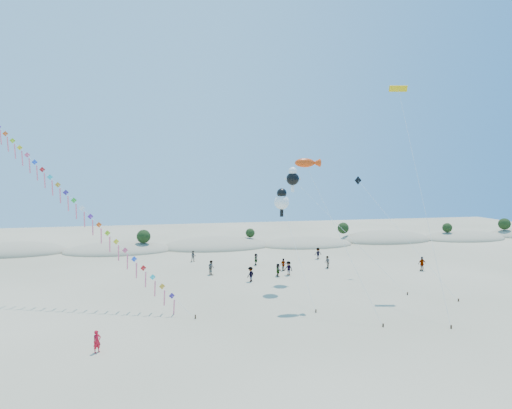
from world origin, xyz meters
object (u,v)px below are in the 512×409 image
object	(u,v)px
fish_kite	(308,163)
flyer_foreground	(97,341)
parafoil_kite	(399,95)
kite_train	(79,207)

from	to	relation	value
fish_kite	flyer_foreground	xyz separation A→B (m)	(-18.54, -8.50, -12.92)
parafoil_kite	fish_kite	bearing A→B (deg)	-166.23
kite_train	parafoil_kite	bearing A→B (deg)	-2.86
fish_kite	parafoil_kite	size ratio (longest dim) A/B	0.64
kite_train	fish_kite	bearing A→B (deg)	-11.37
kite_train	flyer_foreground	bearing A→B (deg)	-75.44
flyer_foreground	kite_train	bearing A→B (deg)	66.04
fish_kite	parafoil_kite	world-z (taller)	parafoil_kite
kite_train	fish_kite	size ratio (longest dim) A/B	1.42
fish_kite	flyer_foreground	size ratio (longest dim) A/B	8.85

